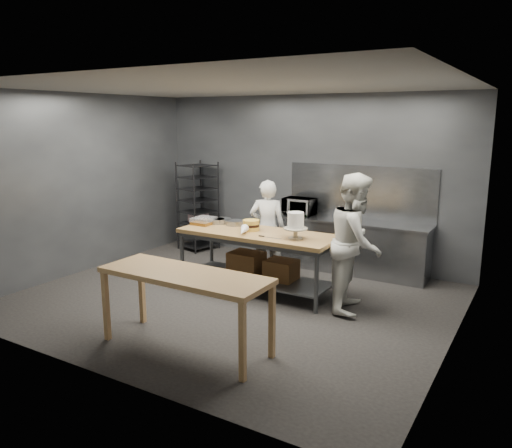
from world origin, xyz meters
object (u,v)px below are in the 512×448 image
at_px(speed_rack, 198,207).
at_px(frosted_cake_stand, 296,223).
at_px(chef_right, 356,243).
at_px(layer_cake, 251,225).
at_px(chef_behind, 267,228).
at_px(near_counter, 185,280).
at_px(microwave, 299,206).
at_px(work_table, 259,254).

xyz_separation_m(speed_rack, frosted_cake_stand, (2.99, -1.67, 0.30)).
bearing_deg(frosted_cake_stand, speed_rack, 150.77).
distance_m(chef_right, frosted_cake_stand, 0.87).
bearing_deg(layer_cake, chef_behind, 98.92).
relative_size(near_counter, microwave, 3.69).
bearing_deg(speed_rack, work_table, -33.59).
distance_m(work_table, speed_rack, 2.80).
xyz_separation_m(speed_rack, microwave, (2.20, 0.08, 0.19)).
height_order(near_counter, chef_behind, chef_behind).
distance_m(chef_right, microwave, 2.29).
height_order(near_counter, frosted_cake_stand, frosted_cake_stand).
bearing_deg(chef_behind, frosted_cake_stand, 115.01).
relative_size(speed_rack, chef_right, 0.93).
distance_m(microwave, layer_cake, 1.60).
height_order(microwave, frosted_cake_stand, frosted_cake_stand).
height_order(chef_right, microwave, chef_right).
bearing_deg(work_table, frosted_cake_stand, -11.32).
relative_size(chef_right, layer_cake, 7.49).
bearing_deg(microwave, speed_rack, -177.91).
bearing_deg(frosted_cake_stand, chef_behind, 137.84).
height_order(chef_behind, layer_cake, chef_behind).
distance_m(near_counter, speed_rack, 4.49).
bearing_deg(speed_rack, layer_cake, -35.07).
xyz_separation_m(microwave, layer_cake, (-0.03, -1.60, -0.05)).
bearing_deg(chef_behind, near_counter, 78.01).
relative_size(speed_rack, chef_behind, 1.09).
distance_m(near_counter, microwave, 3.77).
xyz_separation_m(chef_behind, frosted_cake_stand, (0.93, -0.84, 0.35)).
bearing_deg(frosted_cake_stand, near_counter, -101.04).
distance_m(work_table, microwave, 1.69).
bearing_deg(layer_cake, frosted_cake_stand, -10.41).
xyz_separation_m(speed_rack, chef_behind, (2.06, -0.83, -0.05)).
xyz_separation_m(microwave, frosted_cake_stand, (0.79, -1.75, 0.10)).
relative_size(chef_right, frosted_cake_stand, 4.93).
distance_m(work_table, frosted_cake_stand, 0.90).
distance_m(microwave, frosted_cake_stand, 1.93).
bearing_deg(chef_behind, speed_rack, -44.80).
xyz_separation_m(work_table, chef_right, (1.51, 0.01, 0.37)).
bearing_deg(speed_rack, chef_right, -21.75).
distance_m(work_table, near_counter, 2.16).
relative_size(work_table, speed_rack, 1.37).
distance_m(chef_behind, microwave, 0.95).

